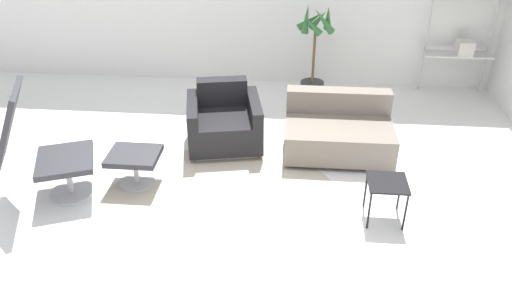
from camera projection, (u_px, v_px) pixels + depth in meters
name	position (u px, v px, depth m)	size (l,w,h in m)	color
ground_plane	(224.00, 197.00, 5.04)	(12.00, 12.00, 0.00)	white
round_rug	(222.00, 209.00, 4.87)	(2.48, 2.48, 0.01)	#BCB29E
lounge_chair	(19.00, 130.00, 4.64)	(1.11, 0.88, 1.31)	#BCBCC1
ottoman	(134.00, 160.00, 5.13)	(0.52, 0.44, 0.37)	#BCBCC1
armchair_red	(224.00, 124.00, 5.84)	(0.97, 0.94, 0.73)	silver
couch_low	(338.00, 132.00, 5.72)	(1.21, 0.84, 0.66)	black
side_table	(387.00, 187.00, 4.58)	(0.36, 0.36, 0.42)	black
potted_plant	(314.00, 60.00, 6.81)	(0.53, 0.55, 1.39)	#333338
shelf_unit	(471.00, 2.00, 6.57)	(0.92, 0.28, 2.03)	#BCBCC1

